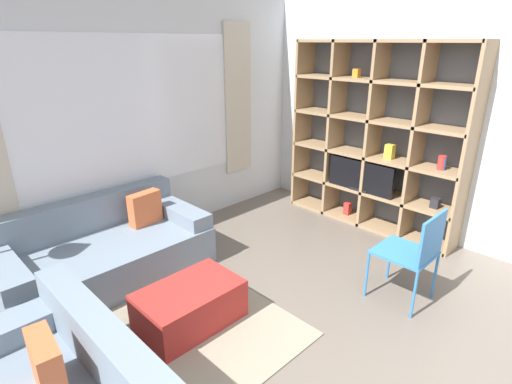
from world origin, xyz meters
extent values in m
cube|color=silver|center=(0.00, 3.28, 1.35)|extent=(5.93, 0.07, 2.70)
cube|color=white|center=(0.00, 3.24, 1.45)|extent=(2.60, 0.01, 1.60)
cube|color=beige|center=(1.47, 3.23, 1.45)|extent=(0.44, 0.03, 1.90)
cube|color=silver|center=(2.40, 1.62, 1.35)|extent=(0.07, 4.45, 2.70)
cube|color=gray|center=(-1.08, 1.61, 0.01)|extent=(2.35, 1.75, 0.01)
cube|color=#515660|center=(2.36, 1.63, 1.10)|extent=(0.02, 2.14, 2.19)
cube|color=#997A56|center=(2.18, 0.56, 1.10)|extent=(0.38, 0.04, 2.19)
cube|color=#997A56|center=(2.18, 1.09, 1.10)|extent=(0.38, 0.04, 2.19)
cube|color=#997A56|center=(2.18, 1.63, 1.10)|extent=(0.38, 0.04, 2.19)
cube|color=#997A56|center=(2.18, 2.16, 1.10)|extent=(0.38, 0.04, 2.19)
cube|color=#997A56|center=(2.18, 2.69, 1.10)|extent=(0.38, 0.04, 2.19)
cube|color=#997A56|center=(2.18, 1.63, 0.02)|extent=(0.38, 2.14, 0.04)
cube|color=#997A56|center=(2.18, 1.63, 0.44)|extent=(0.38, 2.14, 0.04)
cube|color=#997A56|center=(2.18, 1.63, 0.88)|extent=(0.38, 2.14, 0.04)
cube|color=#997A56|center=(2.18, 1.63, 1.32)|extent=(0.38, 2.14, 0.04)
cube|color=#997A56|center=(2.18, 1.63, 1.75)|extent=(0.38, 2.14, 0.04)
cube|color=#997A56|center=(2.18, 1.63, 2.17)|extent=(0.38, 2.14, 0.04)
cube|color=black|center=(2.03, 1.67, 0.64)|extent=(0.04, 0.86, 0.37)
cube|color=black|center=(2.05, 1.67, 0.47)|extent=(0.10, 0.24, 0.03)
cube|color=gold|center=(2.16, 1.39, 0.98)|extent=(0.09, 0.09, 0.17)
cube|color=orange|center=(2.16, 1.92, 1.82)|extent=(0.07, 0.07, 0.10)
cylinder|color=#2856A8|center=(2.16, 0.78, 0.96)|extent=(0.06, 0.06, 0.14)
cylinder|color=red|center=(2.16, 0.80, 0.97)|extent=(0.08, 0.08, 0.15)
cube|color=#232328|center=(2.16, 0.79, 0.51)|extent=(0.09, 0.09, 0.11)
cube|color=red|center=(2.16, 1.88, 0.12)|extent=(0.08, 0.08, 0.16)
cube|color=slate|center=(-0.74, 2.70, 0.19)|extent=(1.91, 0.97, 0.38)
cube|color=slate|center=(-0.74, 3.10, 0.55)|extent=(1.91, 0.18, 0.34)
cube|color=slate|center=(-1.57, 2.70, 0.45)|extent=(0.24, 0.91, 0.15)
cube|color=slate|center=(0.09, 2.70, 0.45)|extent=(0.24, 0.91, 0.15)
cube|color=#C65B33|center=(-0.22, 2.82, 0.55)|extent=(0.35, 0.15, 0.34)
cube|color=slate|center=(-1.43, 1.01, 0.55)|extent=(0.18, 1.96, 0.34)
cube|color=#C65B33|center=(-1.71, 1.27, 0.55)|extent=(0.15, 0.35, 0.34)
cube|color=#A82823|center=(-0.57, 1.59, 0.17)|extent=(0.81, 0.51, 0.34)
cylinder|color=#3375B7|center=(1.20, 0.79, 0.22)|extent=(0.02, 0.02, 0.44)
cylinder|color=#3375B7|center=(0.78, 0.79, 0.22)|extent=(0.02, 0.02, 0.44)
cylinder|color=#3375B7|center=(1.20, 0.35, 0.22)|extent=(0.02, 0.02, 0.44)
cylinder|color=#3375B7|center=(0.78, 0.35, 0.22)|extent=(0.02, 0.02, 0.44)
cube|color=#3375B7|center=(0.99, 0.57, 0.45)|extent=(0.44, 0.46, 0.02)
cube|color=#3375B7|center=(0.99, 0.36, 0.66)|extent=(0.44, 0.02, 0.40)
camera|label=1|loc=(-2.08, -0.69, 2.17)|focal=28.00mm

